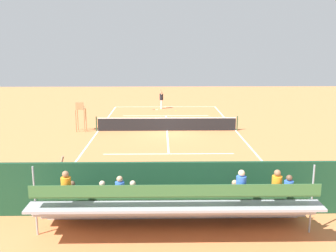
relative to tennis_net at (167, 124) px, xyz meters
name	(u,v)px	position (x,y,z in m)	size (l,w,h in m)	color
ground_plane	(167,131)	(0.00, 0.00, -0.50)	(60.00, 60.00, 0.00)	#D17542
court_line_markings	(167,131)	(0.00, -0.04, -0.50)	(10.10, 22.20, 0.01)	white
tennis_net	(167,124)	(0.00, 0.00, 0.00)	(10.30, 0.10, 1.07)	black
backdrop_wall	(173,188)	(0.00, 14.00, 0.50)	(18.00, 0.16, 2.00)	#194228
bleacher_stand	(173,205)	(0.02, 15.35, 0.45)	(9.06, 2.40, 2.48)	#9EA0A5
umpire_chair	(80,113)	(6.20, 0.07, 0.81)	(0.67, 0.67, 2.14)	#A88456
courtside_bench	(249,192)	(-2.95, 13.27, 0.06)	(1.80, 0.40, 0.93)	#33383D
equipment_bag	(205,203)	(-1.24, 13.40, -0.32)	(0.90, 0.36, 0.36)	black
tennis_player	(161,98)	(0.40, -9.84, 0.51)	(0.39, 0.54, 1.93)	white
tennis_racket	(156,110)	(0.87, -9.21, -0.49)	(0.58, 0.36, 0.03)	black
tennis_ball_near	(176,111)	(-0.96, -8.38, -0.47)	(0.07, 0.07, 0.07)	#CCDB33
line_judge	(62,180)	(4.25, 13.12, 0.51)	(0.42, 0.55, 1.93)	#232328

